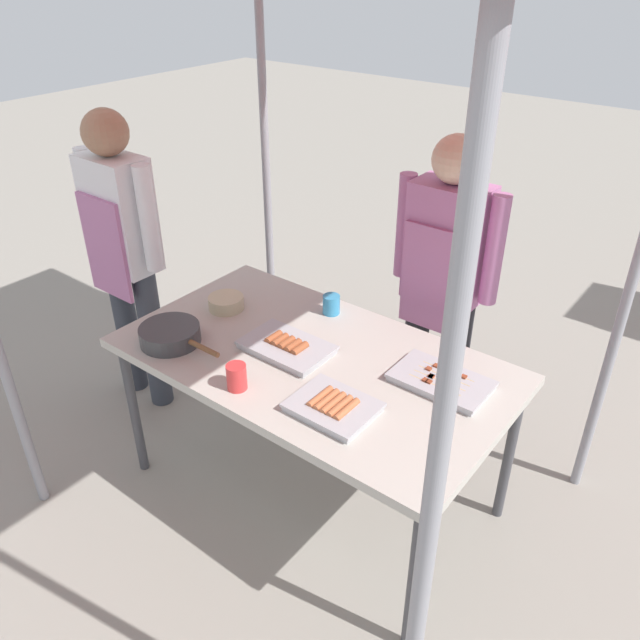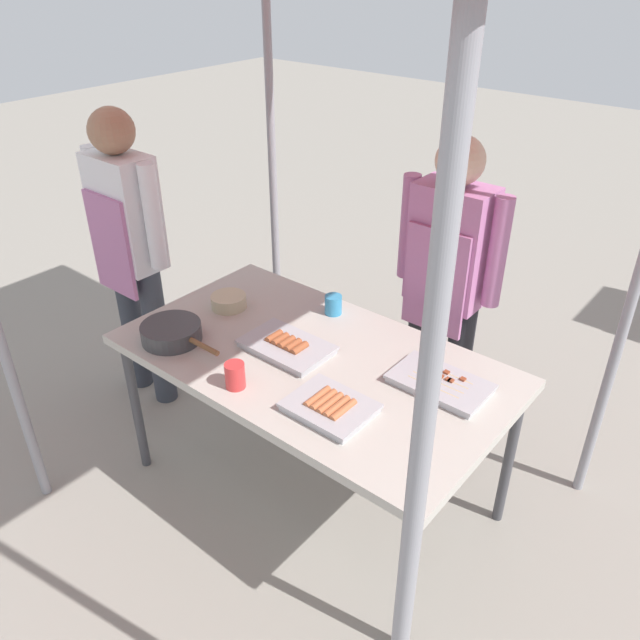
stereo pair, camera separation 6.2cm
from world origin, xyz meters
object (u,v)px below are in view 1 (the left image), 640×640
at_px(drink_cup_by_wok, 331,304).
at_px(tray_pork_links, 333,406).
at_px(condiment_bowl, 226,303).
at_px(tray_grilled_sausages, 287,347).
at_px(drink_cup_near_edge, 237,377).
at_px(tray_meat_skewers, 441,381).
at_px(cooking_wok, 170,334).
at_px(stall_table, 313,367).
at_px(vendor_woman, 444,273).
at_px(customer_nearby, 123,242).

bearing_deg(drink_cup_by_wok, tray_pork_links, -52.52).
xyz_separation_m(condiment_bowl, drink_cup_by_wok, (0.41, 0.26, 0.01)).
bearing_deg(tray_grilled_sausages, drink_cup_near_edge, -86.64).
relative_size(tray_meat_skewers, cooking_wok, 0.89).
xyz_separation_m(stall_table, condiment_bowl, (-0.56, 0.07, 0.08)).
bearing_deg(tray_grilled_sausages, tray_meat_skewers, 16.40).
bearing_deg(drink_cup_near_edge, vendor_woman, 74.79).
distance_m(tray_meat_skewers, condiment_bowl, 1.06).
distance_m(tray_pork_links, condiment_bowl, 0.88).
relative_size(drink_cup_near_edge, drink_cup_by_wok, 1.17).
xyz_separation_m(tray_grilled_sausages, cooking_wok, (-0.42, -0.25, 0.02)).
relative_size(tray_meat_skewers, vendor_woman, 0.24).
xyz_separation_m(tray_pork_links, drink_cup_near_edge, (-0.37, -0.11, 0.03)).
bearing_deg(drink_cup_near_edge, stall_table, 74.45).
bearing_deg(drink_cup_by_wok, cooking_wok, -122.49).
bearing_deg(drink_cup_near_edge, condiment_bowl, 138.87).
bearing_deg(stall_table, drink_cup_by_wok, 114.69).
distance_m(condiment_bowl, customer_nearby, 0.66).
distance_m(tray_grilled_sausages, customer_nearby, 1.09).
xyz_separation_m(tray_meat_skewers, vendor_woman, (-0.31, 0.57, 0.13)).
bearing_deg(drink_cup_by_wok, drink_cup_near_edge, -85.15).
distance_m(cooking_wok, vendor_woman, 1.24).
xyz_separation_m(stall_table, customer_nearby, (-1.19, 0.01, 0.23)).
height_order(tray_grilled_sausages, drink_cup_near_edge, drink_cup_near_edge).
height_order(drink_cup_by_wok, customer_nearby, customer_nearby).
bearing_deg(tray_pork_links, tray_grilled_sausages, 153.13).
bearing_deg(cooking_wok, tray_pork_links, 3.89).
distance_m(cooking_wok, drink_cup_by_wok, 0.72).
height_order(tray_grilled_sausages, drink_cup_by_wok, drink_cup_by_wok).
height_order(cooking_wok, condiment_bowl, cooking_wok).
distance_m(tray_grilled_sausages, drink_cup_by_wok, 0.36).
bearing_deg(customer_nearby, tray_pork_links, -9.00).
height_order(tray_pork_links, customer_nearby, customer_nearby).
bearing_deg(tray_pork_links, drink_cup_near_edge, -162.84).
relative_size(tray_grilled_sausages, tray_pork_links, 1.22).
distance_m(tray_meat_skewers, customer_nearby, 1.71).
height_order(tray_meat_skewers, customer_nearby, customer_nearby).
xyz_separation_m(tray_pork_links, drink_cup_by_wok, (-0.42, 0.55, 0.02)).
bearing_deg(stall_table, tray_pork_links, -39.49).
bearing_deg(stall_table, tray_grilled_sausages, -165.14).
distance_m(stall_table, tray_meat_skewers, 0.53).
distance_m(tray_pork_links, cooking_wok, 0.81).
relative_size(cooking_wok, drink_cup_near_edge, 4.02).
bearing_deg(tray_meat_skewers, condiment_bowl, -175.36).
distance_m(tray_meat_skewers, drink_cup_by_wok, 0.68).
relative_size(tray_meat_skewers, customer_nearby, 0.24).
height_order(drink_cup_near_edge, customer_nearby, customer_nearby).
distance_m(cooking_wok, drink_cup_near_edge, 0.45).
bearing_deg(tray_meat_skewers, tray_pork_links, -121.52).
height_order(tray_meat_skewers, cooking_wok, cooking_wok).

